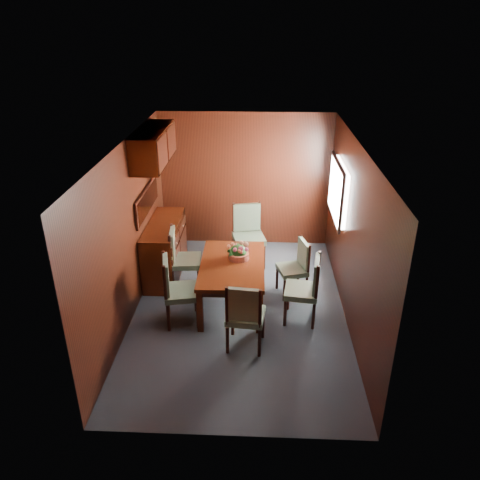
{
  "coord_description": "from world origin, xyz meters",
  "views": [
    {
      "loc": [
        0.26,
        -5.65,
        3.85
      ],
      "look_at": [
        0.0,
        0.15,
        1.05
      ],
      "focal_mm": 35.0,
      "sensor_mm": 36.0,
      "label": 1
    }
  ],
  "objects_px": {
    "dining_table": "(232,269)",
    "chair_right_near": "(307,286)",
    "chair_head": "(245,313)",
    "sideboard": "(165,249)",
    "chair_left_near": "(175,287)",
    "flower_centerpiece": "(239,249)"
  },
  "relations": [
    {
      "from": "dining_table",
      "to": "chair_right_near",
      "type": "relative_size",
      "value": 1.49
    },
    {
      "from": "chair_right_near",
      "to": "chair_head",
      "type": "bearing_deg",
      "value": 137.84
    },
    {
      "from": "chair_right_near",
      "to": "chair_left_near",
      "type": "bearing_deg",
      "value": 102.31
    },
    {
      "from": "sideboard",
      "to": "chair_left_near",
      "type": "distance_m",
      "value": 1.38
    },
    {
      "from": "sideboard",
      "to": "flower_centerpiece",
      "type": "bearing_deg",
      "value": -29.69
    },
    {
      "from": "sideboard",
      "to": "dining_table",
      "type": "height_order",
      "value": "sideboard"
    },
    {
      "from": "flower_centerpiece",
      "to": "sideboard",
      "type": "bearing_deg",
      "value": 150.31
    },
    {
      "from": "dining_table",
      "to": "chair_head",
      "type": "bearing_deg",
      "value": -78.43
    },
    {
      "from": "sideboard",
      "to": "chair_head",
      "type": "height_order",
      "value": "chair_head"
    },
    {
      "from": "chair_head",
      "to": "flower_centerpiece",
      "type": "bearing_deg",
      "value": 102.74
    },
    {
      "from": "chair_head",
      "to": "flower_centerpiece",
      "type": "relative_size",
      "value": 3.04
    },
    {
      "from": "sideboard",
      "to": "chair_right_near",
      "type": "bearing_deg",
      "value": -28.68
    },
    {
      "from": "dining_table",
      "to": "chair_left_near",
      "type": "relative_size",
      "value": 1.45
    },
    {
      "from": "sideboard",
      "to": "flower_centerpiece",
      "type": "relative_size",
      "value": 4.38
    },
    {
      "from": "chair_right_near",
      "to": "chair_head",
      "type": "relative_size",
      "value": 1.0
    },
    {
      "from": "dining_table",
      "to": "chair_right_near",
      "type": "height_order",
      "value": "chair_right_near"
    },
    {
      "from": "chair_left_near",
      "to": "chair_head",
      "type": "distance_m",
      "value": 1.1
    },
    {
      "from": "sideboard",
      "to": "chair_left_near",
      "type": "relative_size",
      "value": 1.4
    },
    {
      "from": "chair_right_near",
      "to": "chair_head",
      "type": "distance_m",
      "value": 1.06
    },
    {
      "from": "dining_table",
      "to": "chair_head",
      "type": "height_order",
      "value": "chair_head"
    },
    {
      "from": "flower_centerpiece",
      "to": "dining_table",
      "type": "bearing_deg",
      "value": -119.21
    },
    {
      "from": "sideboard",
      "to": "chair_left_near",
      "type": "xyz_separation_m",
      "value": [
        0.4,
        -1.31,
        0.1
      ]
    }
  ]
}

